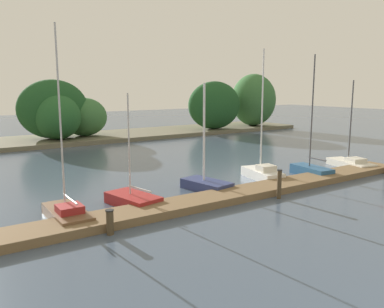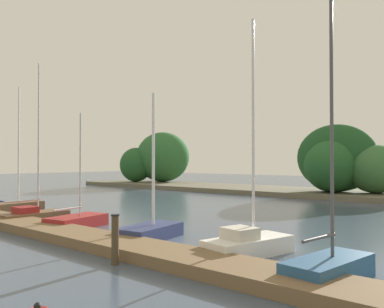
% 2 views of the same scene
% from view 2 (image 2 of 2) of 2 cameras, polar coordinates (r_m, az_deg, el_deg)
% --- Properties ---
extents(dock_pier, '(29.87, 1.80, 0.35)m').
position_cam_2_polar(dock_pier, '(15.89, -16.59, -11.00)').
color(dock_pier, brown).
rests_on(dock_pier, ground).
extents(far_shore, '(59.55, 8.76, 6.91)m').
position_cam_2_polar(far_shore, '(35.16, 20.81, -1.34)').
color(far_shore, '#66604C').
rests_on(far_shore, ground).
extents(sailboat_1, '(1.63, 3.34, 7.28)m').
position_cam_2_polar(sailboat_1, '(25.55, -23.66, -6.74)').
color(sailboat_1, brown).
rests_on(sailboat_1, ground).
extents(sailboat_2, '(1.28, 3.43, 7.79)m').
position_cam_2_polar(sailboat_2, '(21.20, -21.44, -7.99)').
color(sailboat_2, brown).
rests_on(sailboat_2, ground).
extents(sailboat_3, '(1.88, 3.04, 5.10)m').
position_cam_2_polar(sailboat_3, '(18.77, -15.82, -9.11)').
color(sailboat_3, maroon).
rests_on(sailboat_3, ground).
extents(sailboat_4, '(1.75, 3.05, 5.56)m').
position_cam_2_polar(sailboat_4, '(15.56, -5.70, -10.62)').
color(sailboat_4, navy).
rests_on(sailboat_4, ground).
extents(sailboat_5, '(1.81, 3.33, 7.48)m').
position_cam_2_polar(sailboat_5, '(13.00, 8.30, -12.27)').
color(sailboat_5, white).
rests_on(sailboat_5, ground).
extents(sailboat_6, '(1.42, 2.97, 7.22)m').
position_cam_2_polar(sailboat_6, '(10.71, 19.17, -14.75)').
color(sailboat_6, '#285684').
rests_on(sailboat_6, ground).
extents(mooring_piling_2, '(0.24, 0.24, 1.43)m').
position_cam_2_polar(mooring_piling_2, '(11.82, -10.88, -11.83)').
color(mooring_piling_2, '#4C3D28').
rests_on(mooring_piling_2, ground).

